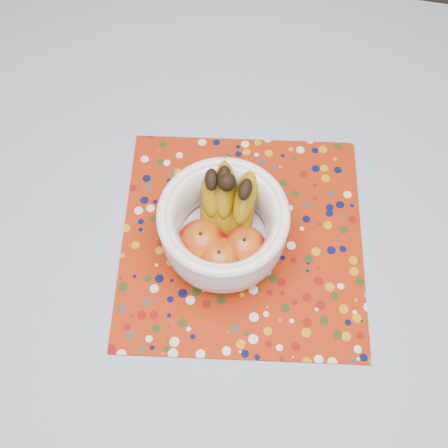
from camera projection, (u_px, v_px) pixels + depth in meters
name	position (u px, v px, depth m)	size (l,w,h in m)	color
table	(234.00, 286.00, 0.91)	(1.20, 1.20, 0.75)	brown
tablecloth	(235.00, 269.00, 0.84)	(1.32, 1.32, 0.01)	slate
placemat	(242.00, 239.00, 0.85)	(0.39, 0.39, 0.00)	maroon
fruit_bowl	(224.00, 223.00, 0.79)	(0.19, 0.20, 0.15)	white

